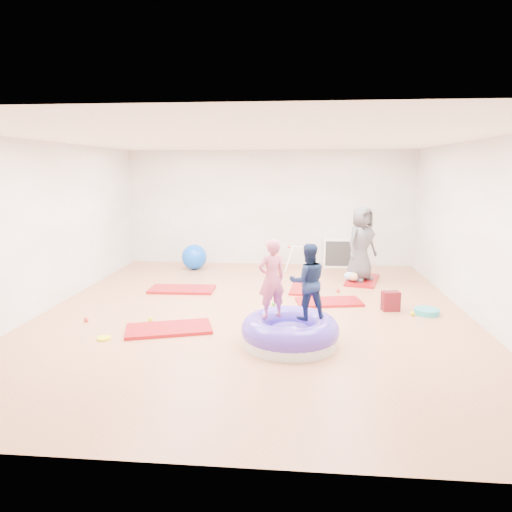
{
  "coord_description": "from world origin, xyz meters",
  "views": [
    {
      "loc": [
        0.68,
        -7.23,
        2.35
      ],
      "look_at": [
        0.0,
        0.3,
        0.9
      ],
      "focal_mm": 32.0,
      "sensor_mm": 36.0,
      "label": 1
    }
  ],
  "objects": [
    {
      "name": "room",
      "position": [
        0.0,
        0.0,
        1.4
      ],
      "size": [
        7.01,
        8.01,
        2.81
      ],
      "color": "#BA7E4B",
      "rests_on": "ground"
    },
    {
      "name": "gym_mat_front_left",
      "position": [
        -1.18,
        -0.97,
        0.03
      ],
      "size": [
        1.37,
        0.96,
        0.05
      ],
      "primitive_type": "cube",
      "rotation": [
        0.0,
        0.0,
        0.3
      ],
      "color": "#A31625",
      "rests_on": "ground"
    },
    {
      "name": "gym_mat_mid_left",
      "position": [
        -1.55,
        1.26,
        0.03
      ],
      "size": [
        1.27,
        0.66,
        0.05
      ],
      "primitive_type": "cube",
      "rotation": [
        0.0,
        0.0,
        0.03
      ],
      "color": "#A31625",
      "rests_on": "ground"
    },
    {
      "name": "gym_mat_center_back",
      "position": [
        0.86,
        1.59,
        0.02
      ],
      "size": [
        0.64,
        1.12,
        0.04
      ],
      "primitive_type": "cube",
      "rotation": [
        0.0,
        0.0,
        1.47
      ],
      "color": "#A31625",
      "rests_on": "ground"
    },
    {
      "name": "gym_mat_right",
      "position": [
        1.27,
        0.65,
        0.02
      ],
      "size": [
        1.21,
        0.76,
        0.05
      ],
      "primitive_type": "cube",
      "rotation": [
        0.0,
        0.0,
        0.18
      ],
      "color": "#A31625",
      "rests_on": "ground"
    },
    {
      "name": "gym_mat_rear_right",
      "position": [
        2.09,
        2.35,
        0.03
      ],
      "size": [
        0.89,
        1.32,
        0.05
      ],
      "primitive_type": "cube",
      "rotation": [
        0.0,
        0.0,
        1.31
      ],
      "color": "#A31625",
      "rests_on": "ground"
    },
    {
      "name": "inflatable_cushion",
      "position": [
        0.61,
        -1.32,
        0.16
      ],
      "size": [
        1.33,
        1.33,
        0.42
      ],
      "rotation": [
        0.0,
        0.0,
        -0.1
      ],
      "color": "silver",
      "rests_on": "ground"
    },
    {
      "name": "child_pink",
      "position": [
        0.35,
        -1.23,
        0.93
      ],
      "size": [
        0.48,
        0.42,
        1.09
      ],
      "primitive_type": "imported",
      "rotation": [
        0.0,
        0.0,
        3.65
      ],
      "color": "#CA5878",
      "rests_on": "inflatable_cushion"
    },
    {
      "name": "child_navy",
      "position": [
        0.84,
        -1.24,
        0.91
      ],
      "size": [
        0.57,
        0.48,
        1.04
      ],
      "primitive_type": "imported",
      "rotation": [
        0.0,
        0.0,
        3.33
      ],
      "color": "#142348",
      "rests_on": "inflatable_cushion"
    },
    {
      "name": "adult_caregiver",
      "position": [
        2.02,
        2.27,
        0.82
      ],
      "size": [
        0.89,
        0.87,
        1.55
      ],
      "primitive_type": "imported",
      "rotation": [
        0.0,
        0.0,
        0.71
      ],
      "color": "#49494C",
      "rests_on": "gym_mat_rear_right"
    },
    {
      "name": "infant",
      "position": [
        1.86,
        2.12,
        0.16
      ],
      "size": [
        0.36,
        0.37,
        0.21
      ],
      "color": "#AAC8F4",
      "rests_on": "gym_mat_rear_right"
    },
    {
      "name": "ball_pit_balls",
      "position": [
        0.21,
        0.1,
        0.04
      ],
      "size": [
        5.22,
        3.17,
        0.08
      ],
      "color": "blue",
      "rests_on": "ground"
    },
    {
      "name": "exercise_ball_blue",
      "position": [
        -1.73,
        3.17,
        0.3
      ],
      "size": [
        0.59,
        0.59,
        0.59
      ],
      "primitive_type": "sphere",
      "color": "blue",
      "rests_on": "ground"
    },
    {
      "name": "exercise_ball_orange",
      "position": [
        0.16,
        3.49,
        0.18
      ],
      "size": [
        0.37,
        0.37,
        0.37
      ],
      "primitive_type": "sphere",
      "color": "#F55F00",
      "rests_on": "ground"
    },
    {
      "name": "infant_play_gym",
      "position": [
        0.78,
        3.28,
        0.39
      ],
      "size": [
        0.75,
        0.71,
        0.58
      ],
      "rotation": [
        0.0,
        0.0,
        -0.04
      ],
      "color": "white",
      "rests_on": "ground"
    },
    {
      "name": "cube_shelf",
      "position": [
        1.68,
        3.79,
        0.35
      ],
      "size": [
        0.7,
        0.34,
        0.7
      ],
      "color": "white",
      "rests_on": "ground"
    },
    {
      "name": "balance_disc",
      "position": [
        2.83,
        0.17,
        0.04
      ],
      "size": [
        0.4,
        0.4,
        0.09
      ],
      "primitive_type": "cylinder",
      "color": "teal",
      "rests_on": "ground"
    },
    {
      "name": "backpack",
      "position": [
        2.27,
        0.31,
        0.17
      ],
      "size": [
        0.31,
        0.22,
        0.33
      ],
      "primitive_type": "cube",
      "rotation": [
        0.0,
        0.0,
        0.16
      ],
      "color": "#8D000D",
      "rests_on": "ground"
    },
    {
      "name": "yellow_toy",
      "position": [
        -1.99,
        -1.4,
        0.01
      ],
      "size": [
        0.2,
        0.2,
        0.03
      ],
      "primitive_type": "cylinder",
      "color": "#EFED0D",
      "rests_on": "ground"
    }
  ]
}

